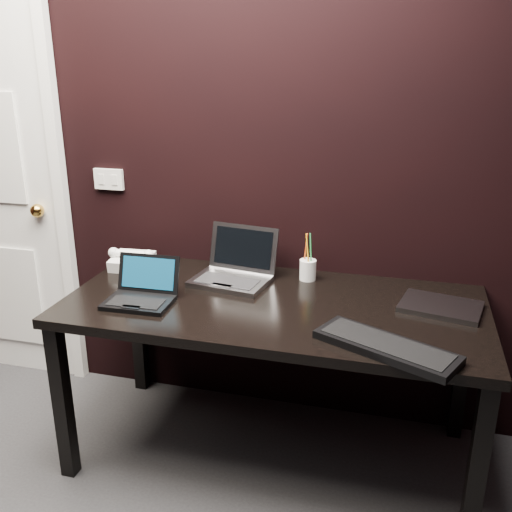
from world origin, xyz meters
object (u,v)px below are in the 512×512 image
(silver_laptop, at_px, (234,272))
(ext_keyboard, at_px, (386,347))
(mobile_phone, at_px, (134,278))
(closed_laptop, at_px, (441,307))
(desk_phone, at_px, (132,261))
(netbook, at_px, (141,294))
(desk, at_px, (273,319))
(pen_cup, at_px, (308,269))

(silver_laptop, xyz_separation_m, ext_keyboard, (0.69, -0.48, -0.03))
(silver_laptop, height_order, mobile_phone, silver_laptop)
(closed_laptop, xyz_separation_m, desk_phone, (-1.39, 0.10, 0.03))
(netbook, height_order, desk_phone, netbook)
(desk, height_order, pen_cup, pen_cup)
(desk_phone, xyz_separation_m, mobile_phone, (0.10, -0.18, -0.01))
(netbook, relative_size, desk_phone, 1.20)
(ext_keyboard, xyz_separation_m, pen_cup, (-0.37, 0.58, 0.04))
(desk, bearing_deg, netbook, -165.26)
(netbook, relative_size, ext_keyboard, 0.53)
(silver_laptop, xyz_separation_m, pen_cup, (0.32, 0.10, 0.01))
(silver_laptop, relative_size, mobile_phone, 4.24)
(desk, distance_m, netbook, 0.55)
(desk, relative_size, ext_keyboard, 3.31)
(silver_laptop, height_order, ext_keyboard, silver_laptop)
(silver_laptop, xyz_separation_m, mobile_phone, (-0.41, -0.16, -0.01))
(desk_phone, height_order, mobile_phone, desk_phone)
(desk, xyz_separation_m, pen_cup, (0.09, 0.28, 0.13))
(pen_cup, bearing_deg, netbook, -145.84)
(pen_cup, bearing_deg, desk, -108.30)
(netbook, xyz_separation_m, desk_phone, (-0.21, 0.34, 0.01))
(mobile_phone, bearing_deg, silver_laptop, 21.54)
(ext_keyboard, bearing_deg, mobile_phone, 163.69)
(netbook, bearing_deg, mobile_phone, 125.04)
(closed_laptop, height_order, pen_cup, pen_cup)
(desk, xyz_separation_m, netbook, (-0.52, -0.14, 0.11))
(desk_phone, height_order, pen_cup, pen_cup)
(netbook, height_order, silver_laptop, silver_laptop)
(desk, distance_m, silver_laptop, 0.31)
(netbook, height_order, pen_cup, pen_cup)
(netbook, bearing_deg, pen_cup, 34.16)
(desk_phone, bearing_deg, mobile_phone, -61.20)
(silver_laptop, xyz_separation_m, closed_laptop, (0.88, -0.08, -0.03))
(ext_keyboard, relative_size, pen_cup, 2.37)
(mobile_phone, bearing_deg, netbook, -54.96)
(pen_cup, bearing_deg, mobile_phone, -160.29)
(netbook, distance_m, closed_laptop, 1.20)
(mobile_phone, height_order, pen_cup, pen_cup)
(desk_phone, relative_size, mobile_phone, 2.64)
(pen_cup, bearing_deg, closed_laptop, -17.44)
(closed_laptop, bearing_deg, desk_phone, 175.82)
(desk, xyz_separation_m, mobile_phone, (-0.63, 0.02, 0.11))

